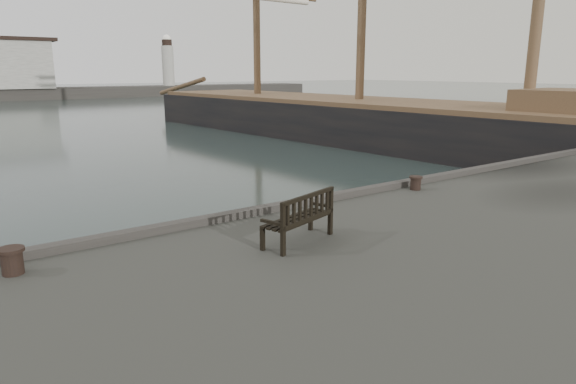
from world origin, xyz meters
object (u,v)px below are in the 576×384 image
Objects in this scene: bench at (299,227)px; bollard_right at (416,183)px; tall_ship_main at (358,128)px; bollard_left at (12,261)px.

bollard_right is (5.81, 1.81, -0.12)m from bench.
tall_ship_main is at bearing 50.43° from bollard_right.
bench is 28.92m from tall_ship_main.
bench is 0.04× the size of tall_ship_main.
bench is 3.95× the size of bollard_left.
bollard_left is 31.86m from tall_ship_main.
tall_ship_main is (20.85, 20.01, -1.05)m from bench.
bollard_left reaches higher than bollard_right.
bollard_left is (-5.15, 1.62, -0.09)m from bench.
bench is at bearing -162.70° from bollard_right.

